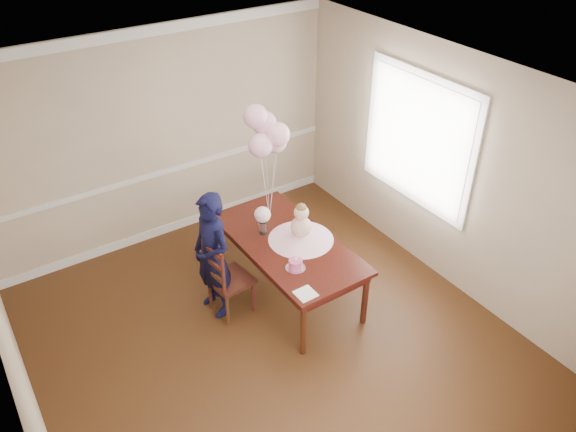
% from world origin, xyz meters
% --- Properties ---
extents(floor, '(4.50, 5.00, 0.00)m').
position_xyz_m(floor, '(0.00, 0.00, 0.00)').
color(floor, '#331B0C').
rests_on(floor, ground).
extents(ceiling, '(4.50, 5.00, 0.02)m').
position_xyz_m(ceiling, '(0.00, 0.00, 2.70)').
color(ceiling, silver).
rests_on(ceiling, wall_back).
extents(wall_back, '(4.50, 0.02, 2.70)m').
position_xyz_m(wall_back, '(0.00, 2.50, 1.35)').
color(wall_back, tan).
rests_on(wall_back, floor).
extents(wall_left, '(0.02, 5.00, 2.70)m').
position_xyz_m(wall_left, '(-2.25, 0.00, 1.35)').
color(wall_left, tan).
rests_on(wall_left, floor).
extents(wall_right, '(0.02, 5.00, 2.70)m').
position_xyz_m(wall_right, '(2.25, 0.00, 1.35)').
color(wall_right, tan).
rests_on(wall_right, floor).
extents(chair_rail_trim, '(4.50, 0.02, 0.07)m').
position_xyz_m(chair_rail_trim, '(0.00, 2.49, 0.90)').
color(chair_rail_trim, silver).
rests_on(chair_rail_trim, wall_back).
extents(crown_molding, '(4.50, 0.02, 0.12)m').
position_xyz_m(crown_molding, '(0.00, 2.49, 2.63)').
color(crown_molding, white).
rests_on(crown_molding, wall_back).
extents(baseboard_trim, '(4.50, 0.02, 0.12)m').
position_xyz_m(baseboard_trim, '(0.00, 2.49, 0.06)').
color(baseboard_trim, white).
rests_on(baseboard_trim, floor).
extents(window_frame, '(0.02, 1.66, 1.56)m').
position_xyz_m(window_frame, '(2.23, 0.50, 1.55)').
color(window_frame, white).
rests_on(window_frame, wall_right).
extents(window_blinds, '(0.01, 1.50, 1.40)m').
position_xyz_m(window_blinds, '(2.21, 0.50, 1.55)').
color(window_blinds, silver).
rests_on(window_blinds, wall_right).
extents(dining_table_top, '(0.96, 1.90, 0.05)m').
position_xyz_m(dining_table_top, '(0.56, 0.63, 0.69)').
color(dining_table_top, black).
rests_on(dining_table_top, table_leg_fl).
extents(table_apron, '(0.87, 1.81, 0.09)m').
position_xyz_m(table_apron, '(0.56, 0.63, 0.62)').
color(table_apron, black).
rests_on(table_apron, table_leg_fl).
extents(table_leg_fl, '(0.07, 0.07, 0.66)m').
position_xyz_m(table_leg_fl, '(0.17, -0.24, 0.33)').
color(table_leg_fl, black).
rests_on(table_leg_fl, floor).
extents(table_leg_fr, '(0.07, 0.07, 0.66)m').
position_xyz_m(table_leg_fr, '(0.96, -0.23, 0.33)').
color(table_leg_fr, black).
rests_on(table_leg_fr, floor).
extents(table_leg_bl, '(0.07, 0.07, 0.66)m').
position_xyz_m(table_leg_bl, '(0.16, 1.50, 0.33)').
color(table_leg_bl, black).
rests_on(table_leg_bl, floor).
extents(table_leg_br, '(0.07, 0.07, 0.66)m').
position_xyz_m(table_leg_br, '(0.95, 1.51, 0.33)').
color(table_leg_br, black).
rests_on(table_leg_br, floor).
extents(baby_skirt, '(0.73, 0.73, 0.09)m').
position_xyz_m(baby_skirt, '(0.70, 0.59, 0.76)').
color(baby_skirt, '#F6B5D0').
rests_on(baby_skirt, dining_table_top).
extents(baby_torso, '(0.23, 0.23, 0.23)m').
position_xyz_m(baby_torso, '(0.70, 0.59, 0.88)').
color(baby_torso, pink).
rests_on(baby_torso, baby_skirt).
extents(baby_head, '(0.16, 0.16, 0.16)m').
position_xyz_m(baby_head, '(0.70, 0.59, 1.06)').
color(baby_head, beige).
rests_on(baby_head, baby_torso).
extents(baby_hair, '(0.11, 0.11, 0.11)m').
position_xyz_m(baby_hair, '(0.70, 0.59, 1.12)').
color(baby_hair, brown).
rests_on(baby_hair, baby_head).
extents(cake_platter, '(0.21, 0.21, 0.01)m').
position_xyz_m(cake_platter, '(0.37, 0.21, 0.71)').
color(cake_platter, silver).
rests_on(cake_platter, dining_table_top).
extents(birthday_cake, '(0.14, 0.14, 0.09)m').
position_xyz_m(birthday_cake, '(0.37, 0.21, 0.77)').
color(birthday_cake, '#D94486').
rests_on(birthday_cake, cake_platter).
extents(cake_flower_a, '(0.03, 0.03, 0.03)m').
position_xyz_m(cake_flower_a, '(0.37, 0.21, 0.83)').
color(cake_flower_a, white).
rests_on(cake_flower_a, birthday_cake).
extents(cake_flower_b, '(0.03, 0.03, 0.03)m').
position_xyz_m(cake_flower_b, '(0.40, 0.23, 0.83)').
color(cake_flower_b, silver).
rests_on(cake_flower_b, birthday_cake).
extents(rose_vase_near, '(0.10, 0.10, 0.15)m').
position_xyz_m(rose_vase_near, '(0.42, 0.92, 0.79)').
color(rose_vase_near, silver).
rests_on(rose_vase_near, dining_table_top).
extents(roses_near, '(0.18, 0.18, 0.18)m').
position_xyz_m(roses_near, '(0.42, 0.92, 0.96)').
color(roses_near, '#F7CFD8').
rests_on(roses_near, rose_vase_near).
extents(napkin, '(0.19, 0.19, 0.01)m').
position_xyz_m(napkin, '(0.23, -0.17, 0.72)').
color(napkin, white).
rests_on(napkin, dining_table_top).
extents(balloon_weight, '(0.04, 0.04, 0.02)m').
position_xyz_m(balloon_weight, '(0.65, 1.16, 0.72)').
color(balloon_weight, silver).
rests_on(balloon_weight, dining_table_top).
extents(balloon_a, '(0.27, 0.27, 0.27)m').
position_xyz_m(balloon_a, '(0.56, 1.16, 1.66)').
color(balloon_a, '#FFB4D2').
rests_on(balloon_a, balloon_ribbon_a).
extents(balloon_b, '(0.27, 0.27, 0.27)m').
position_xyz_m(balloon_b, '(0.75, 1.11, 1.75)').
color(balloon_b, '#FFB4D5').
rests_on(balloon_b, balloon_ribbon_b).
extents(balloon_c, '(0.27, 0.27, 0.27)m').
position_xyz_m(balloon_c, '(0.67, 1.25, 1.85)').
color(balloon_c, '#EDA8CB').
rests_on(balloon_c, balloon_ribbon_c).
extents(balloon_d, '(0.27, 0.27, 0.27)m').
position_xyz_m(balloon_d, '(0.57, 1.27, 1.94)').
color(balloon_d, '#F9B1D5').
rests_on(balloon_d, balloon_ribbon_d).
extents(balloon_e, '(0.27, 0.27, 0.27)m').
position_xyz_m(balloon_e, '(0.79, 1.23, 1.61)').
color(balloon_e, '#F6AEC4').
rests_on(balloon_e, balloon_ribbon_e).
extents(balloon_ribbon_a, '(0.09, 0.00, 0.79)m').
position_xyz_m(balloon_ribbon_a, '(0.60, 1.16, 1.12)').
color(balloon_ribbon_a, white).
rests_on(balloon_ribbon_a, balloon_weight).
extents(balloon_ribbon_b, '(0.10, 0.05, 0.89)m').
position_xyz_m(balloon_ribbon_b, '(0.70, 1.13, 1.17)').
color(balloon_ribbon_b, silver).
rests_on(balloon_ribbon_b, balloon_weight).
extents(balloon_ribbon_c, '(0.02, 0.09, 0.98)m').
position_xyz_m(balloon_ribbon_c, '(0.66, 1.20, 1.21)').
color(balloon_ribbon_c, white).
rests_on(balloon_ribbon_c, balloon_weight).
extents(balloon_ribbon_d, '(0.08, 0.10, 1.07)m').
position_xyz_m(balloon_ribbon_d, '(0.61, 1.21, 1.26)').
color(balloon_ribbon_d, white).
rests_on(balloon_ribbon_d, balloon_weight).
extents(balloon_ribbon_e, '(0.13, 0.07, 0.74)m').
position_xyz_m(balloon_ribbon_e, '(0.72, 1.20, 1.09)').
color(balloon_ribbon_e, white).
rests_on(balloon_ribbon_e, balloon_weight).
extents(dining_chair_seat, '(0.46, 0.46, 0.05)m').
position_xyz_m(dining_chair_seat, '(-0.12, 0.72, 0.42)').
color(dining_chair_seat, '#33130D').
rests_on(dining_chair_seat, chair_leg_fl).
extents(chair_leg_fl, '(0.04, 0.04, 0.41)m').
position_xyz_m(chair_leg_fl, '(-0.27, 0.53, 0.20)').
color(chair_leg_fl, '#371D0F').
rests_on(chair_leg_fl, floor).
extents(chair_leg_fr, '(0.04, 0.04, 0.41)m').
position_xyz_m(chair_leg_fr, '(0.06, 0.57, 0.20)').
color(chair_leg_fr, '#3A130F').
rests_on(chair_leg_fr, floor).
extents(chair_leg_bl, '(0.04, 0.04, 0.41)m').
position_xyz_m(chair_leg_bl, '(-0.31, 0.87, 0.20)').
color(chair_leg_bl, '#33150E').
rests_on(chair_leg_bl, floor).
extents(chair_leg_br, '(0.04, 0.04, 0.41)m').
position_xyz_m(chair_leg_br, '(0.03, 0.90, 0.20)').
color(chair_leg_br, '#3D2010').
rests_on(chair_leg_br, floor).
extents(chair_back_post_l, '(0.04, 0.04, 0.53)m').
position_xyz_m(chair_back_post_l, '(-0.29, 0.53, 0.70)').
color(chair_back_post_l, '#39140F').
rests_on(chair_back_post_l, dining_chair_seat).
extents(chair_back_post_r, '(0.04, 0.04, 0.53)m').
position_xyz_m(chair_back_post_r, '(-0.33, 0.86, 0.70)').
color(chair_back_post_r, '#3A190F').
rests_on(chair_back_post_r, dining_chair_seat).
extents(chair_slat_low, '(0.07, 0.38, 0.05)m').
position_xyz_m(chair_slat_low, '(-0.31, 0.70, 0.58)').
color(chair_slat_low, '#321A0D').
rests_on(chair_slat_low, dining_chair_seat).
extents(chair_slat_mid, '(0.07, 0.38, 0.05)m').
position_xyz_m(chair_slat_mid, '(-0.31, 0.70, 0.74)').
color(chair_slat_mid, '#3A160F').
rests_on(chair_slat_mid, dining_chair_seat).
extents(chair_slat_top, '(0.07, 0.38, 0.05)m').
position_xyz_m(chair_slat_top, '(-0.31, 0.70, 0.89)').
color(chair_slat_top, black).
rests_on(chair_slat_top, dining_chair_seat).
extents(woman, '(0.42, 0.58, 1.47)m').
position_xyz_m(woman, '(-0.26, 0.83, 0.73)').
color(woman, black).
rests_on(woman, floor).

